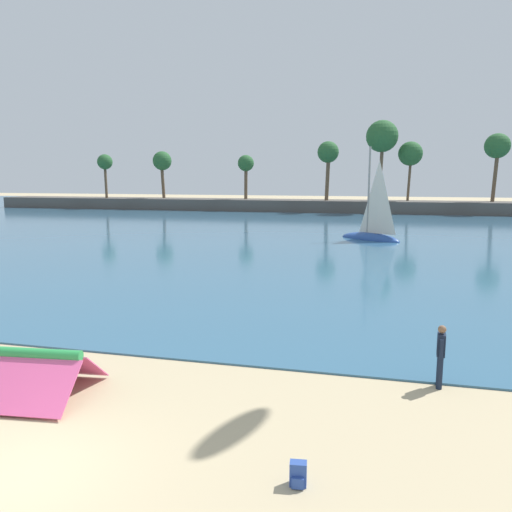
# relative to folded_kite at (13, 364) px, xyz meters

# --- Properties ---
(ground_plane) EXTENTS (260.00, 260.00, 0.00)m
(ground_plane) POSITION_rel_folded_kite_xyz_m (2.49, -2.96, -0.78)
(ground_plane) COLOR tan
(sea) EXTENTS (220.00, 102.82, 0.06)m
(sea) POSITION_rel_folded_kite_xyz_m (2.49, 54.52, -0.75)
(sea) COLOR #33607F
(sea) RESTS_ON ground
(palm_headland) EXTENTS (112.31, 6.48, 13.31)m
(palm_headland) POSITION_rel_folded_kite_xyz_m (4.36, 65.88, 1.99)
(palm_headland) COLOR #514C47
(palm_headland) RESTS_ON ground
(folded_kite) EXTENTS (4.11, 2.92, 1.16)m
(folded_kite) POSITION_rel_folded_kite_xyz_m (0.00, 0.00, 0.00)
(folded_kite) COLOR #EA5693
(folded_kite) RESTS_ON ground
(person_at_waterline) EXTENTS (0.23, 0.55, 1.67)m
(person_at_waterline) POSITION_rel_folded_kite_xyz_m (10.45, 2.96, 0.11)
(person_at_waterline) COLOR #141E33
(person_at_waterline) RESTS_ON ground
(backpack_by_trailer) EXTENTS (0.32, 0.30, 0.44)m
(backpack_by_trailer) POSITION_rel_folded_kite_xyz_m (7.55, -2.05, -0.57)
(backpack_by_trailer) COLOR #2D4C9E
(backpack_by_trailer) RESTS_ON ground
(sailboat_near_shore) EXTENTS (5.73, 4.70, 8.36)m
(sailboat_near_shore) POSITION_rel_folded_kite_xyz_m (8.21, 33.31, 0.03)
(sailboat_near_shore) COLOR #234793
(sailboat_near_shore) RESTS_ON sea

